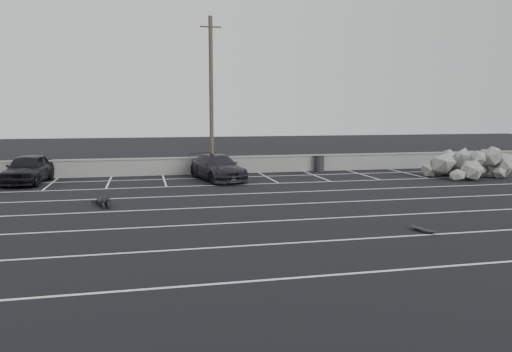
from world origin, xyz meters
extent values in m
plane|color=black|center=(0.00, 0.00, 0.00)|extent=(120.00, 120.00, 0.00)
cube|color=gray|center=(0.00, 14.00, 0.50)|extent=(50.00, 0.35, 1.00)
cube|color=gray|center=(0.00, 14.00, 1.02)|extent=(50.00, 0.45, 0.08)
cube|color=silver|center=(0.00, -6.00, 0.00)|extent=(36.00, 0.10, 0.01)
cube|color=silver|center=(0.00, -3.00, 0.00)|extent=(36.00, 0.10, 0.01)
cube|color=silver|center=(0.00, 0.00, 0.00)|extent=(36.00, 0.10, 0.01)
cube|color=silver|center=(0.00, 3.00, 0.00)|extent=(36.00, 0.10, 0.01)
cube|color=silver|center=(0.00, 6.00, 0.00)|extent=(36.00, 0.10, 0.01)
cube|color=silver|center=(0.00, 9.00, 0.00)|extent=(36.00, 0.10, 0.01)
cube|color=silver|center=(0.00, 12.00, 0.00)|extent=(36.00, 0.10, 0.01)
cube|color=silver|center=(-8.00, 11.50, 0.00)|extent=(0.10, 5.00, 0.01)
cube|color=silver|center=(-5.00, 11.50, 0.00)|extent=(0.10, 5.00, 0.01)
cube|color=silver|center=(-2.00, 11.50, 0.00)|extent=(0.10, 5.00, 0.01)
cube|color=silver|center=(1.00, 11.50, 0.00)|extent=(0.10, 5.00, 0.01)
cube|color=silver|center=(4.00, 11.50, 0.00)|extent=(0.10, 5.00, 0.01)
cube|color=silver|center=(7.00, 11.50, 0.00)|extent=(0.10, 5.00, 0.01)
cube|color=silver|center=(10.00, 11.50, 0.00)|extent=(0.10, 5.00, 0.01)
cube|color=silver|center=(13.00, 11.50, 0.00)|extent=(0.10, 5.00, 0.01)
imported|color=black|center=(-9.18, 11.93, 0.79)|extent=(2.27, 4.81, 1.59)
imported|color=black|center=(0.95, 11.00, 0.72)|extent=(3.10, 5.29, 1.44)
cylinder|color=#4C4238|center=(0.94, 13.20, 4.70)|extent=(0.25, 0.25, 9.40)
cube|color=#4C4238|center=(0.94, 13.20, 8.78)|extent=(1.25, 0.08, 0.08)
cylinder|color=#252527|center=(7.96, 13.60, 0.49)|extent=(0.74, 0.74, 0.98)
cylinder|color=#252527|center=(7.96, 13.60, 1.01)|extent=(0.82, 0.82, 0.05)
cube|color=black|center=(5.61, -2.63, 0.09)|extent=(0.43, 0.84, 0.02)
cube|color=#252527|center=(5.53, -2.37, 0.05)|extent=(0.18, 0.10, 0.04)
cube|color=#252527|center=(5.69, -2.89, 0.05)|extent=(0.18, 0.10, 0.04)
cylinder|color=black|center=(5.44, -2.40, 0.03)|extent=(0.05, 0.07, 0.06)
cylinder|color=black|center=(5.63, -2.34, 0.03)|extent=(0.05, 0.07, 0.06)
cylinder|color=black|center=(5.59, -2.92, 0.03)|extent=(0.05, 0.07, 0.06)
cylinder|color=black|center=(5.78, -2.86, 0.03)|extent=(0.05, 0.07, 0.06)
camera|label=1|loc=(-3.11, -16.73, 3.85)|focal=35.00mm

